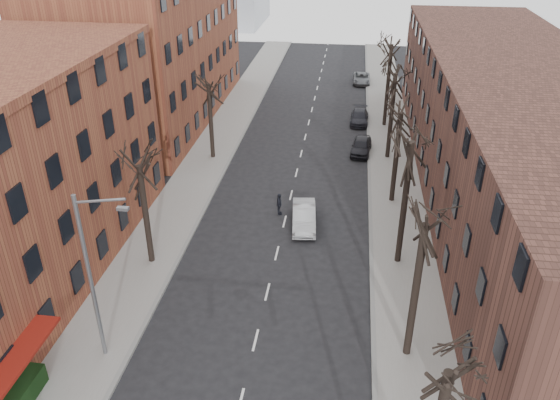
% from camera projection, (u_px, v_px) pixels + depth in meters
% --- Properties ---
extents(sidewalk_left, '(4.00, 90.00, 0.15)m').
position_uv_depth(sidewalk_left, '(211.00, 153.00, 48.91)').
color(sidewalk_left, gray).
rests_on(sidewalk_left, ground).
extents(sidewalk_right, '(4.00, 90.00, 0.15)m').
position_uv_depth(sidewalk_right, '(392.00, 162.00, 47.06)').
color(sidewalk_right, gray).
rests_on(sidewalk_right, ground).
extents(building_left_far, '(12.00, 28.00, 14.00)m').
position_uv_depth(building_left_far, '(151.00, 49.00, 54.36)').
color(building_left_far, brown).
rests_on(building_left_far, ground).
extents(building_right, '(12.00, 50.00, 10.00)m').
position_uv_depth(building_right, '(514.00, 135.00, 39.42)').
color(building_right, '#533027').
rests_on(building_right, ground).
extents(tree_right_b, '(5.20, 5.20, 10.80)m').
position_uv_depth(tree_right_b, '(406.00, 354.00, 27.11)').
color(tree_right_b, black).
rests_on(tree_right_b, ground).
extents(tree_right_c, '(5.20, 5.20, 11.60)m').
position_uv_depth(tree_right_c, '(397.00, 262.00, 34.08)').
color(tree_right_c, black).
rests_on(tree_right_c, ground).
extents(tree_right_d, '(5.20, 5.20, 10.00)m').
position_uv_depth(tree_right_d, '(391.00, 201.00, 41.04)').
color(tree_right_d, black).
rests_on(tree_right_d, ground).
extents(tree_right_e, '(5.20, 5.20, 10.80)m').
position_uv_depth(tree_right_e, '(387.00, 158.00, 48.01)').
color(tree_right_e, black).
rests_on(tree_right_e, ground).
extents(tree_right_f, '(5.20, 5.20, 11.60)m').
position_uv_depth(tree_right_f, '(384.00, 126.00, 54.98)').
color(tree_right_f, black).
rests_on(tree_right_f, ground).
extents(tree_left_a, '(5.20, 5.20, 9.50)m').
position_uv_depth(tree_left_a, '(152.00, 262.00, 34.09)').
color(tree_left_a, black).
rests_on(tree_left_a, ground).
extents(tree_left_b, '(5.20, 5.20, 9.50)m').
position_uv_depth(tree_left_b, '(213.00, 158.00, 48.02)').
color(tree_left_b, black).
rests_on(tree_left_b, ground).
extents(streetlight, '(2.45, 0.22, 9.03)m').
position_uv_depth(streetlight, '(93.00, 273.00, 24.66)').
color(streetlight, slate).
rests_on(streetlight, ground).
extents(silver_sedan, '(2.01, 4.61, 1.47)m').
position_uv_depth(silver_sedan, '(304.00, 217.00, 37.58)').
color(silver_sedan, '#A2A5A9').
rests_on(silver_sedan, ground).
extents(parked_car_near, '(2.07, 4.26, 1.40)m').
position_uv_depth(parked_car_near, '(361.00, 146.00, 48.64)').
color(parked_car_near, black).
rests_on(parked_car_near, ground).
extents(parked_car_mid, '(1.92, 4.40, 1.26)m').
position_uv_depth(parked_car_mid, '(359.00, 117.00, 55.43)').
color(parked_car_mid, black).
rests_on(parked_car_mid, ground).
extents(parked_car_far, '(2.06, 4.42, 1.23)m').
position_uv_depth(parked_car_far, '(362.00, 78.00, 67.78)').
color(parked_car_far, slate).
rests_on(parked_car_far, ground).
extents(pedestrian_crossing, '(0.63, 1.03, 1.64)m').
position_uv_depth(pedestrian_crossing, '(279.00, 204.00, 38.97)').
color(pedestrian_crossing, black).
rests_on(pedestrian_crossing, ground).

